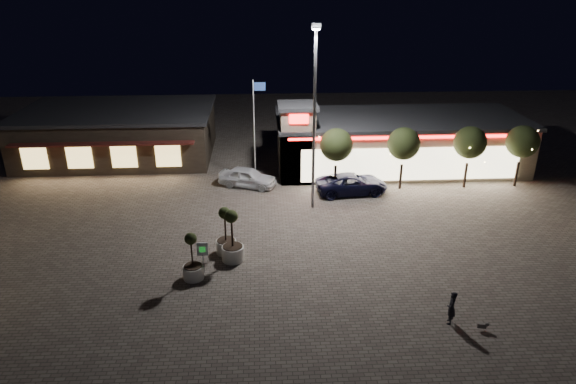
{
  "coord_description": "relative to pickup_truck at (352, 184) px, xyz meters",
  "views": [
    {
      "loc": [
        -1.57,
        -24.6,
        15.14
      ],
      "look_at": [
        0.16,
        6.0,
        2.04
      ],
      "focal_mm": 32.0,
      "sensor_mm": 36.0,
      "label": 1
    }
  ],
  "objects": [
    {
      "name": "valet_sign",
      "position": [
        -9.97,
        -10.51,
        0.54
      ],
      "size": [
        0.6,
        0.08,
        1.82
      ],
      "color": "gray",
      "rests_on": "ground"
    },
    {
      "name": "ground",
      "position": [
        -5.16,
        -10.34,
        -0.74
      ],
      "size": [
        90.0,
        90.0,
        0.0
      ],
      "primitive_type": "plane",
      "color": "#665C52",
      "rests_on": "ground"
    },
    {
      "name": "pedestrian",
      "position": [
        1.97,
        -15.64,
        0.1
      ],
      "size": [
        0.58,
        0.71,
        1.67
      ],
      "primitive_type": "imported",
      "rotation": [
        0.0,
        0.0,
        -1.9
      ],
      "color": "black",
      "rests_on": "ground"
    },
    {
      "name": "planter_left",
      "position": [
        -8.42,
        -9.28,
        0.23
      ],
      "size": [
        1.27,
        1.27,
        3.13
      ],
      "color": "silver",
      "rests_on": "ground"
    },
    {
      "name": "string_tree_b",
      "position": [
        3.84,
        0.66,
        2.82
      ],
      "size": [
        2.42,
        2.42,
        4.79
      ],
      "color": "#332319",
      "rests_on": "ground"
    },
    {
      "name": "retail_building",
      "position": [
        4.35,
        5.47,
        1.47
      ],
      "size": [
        20.4,
        8.4,
        6.1
      ],
      "color": "tan",
      "rests_on": "ground"
    },
    {
      "name": "planter_mid",
      "position": [
        -10.46,
        -11.1,
        0.11
      ],
      "size": [
        1.11,
        1.11,
        2.73
      ],
      "color": "silver",
      "rests_on": "ground"
    },
    {
      "name": "string_tree_c",
      "position": [
        8.84,
        0.66,
        2.82
      ],
      "size": [
        2.42,
        2.42,
        4.79
      ],
      "color": "#332319",
      "rests_on": "ground"
    },
    {
      "name": "string_tree_a",
      "position": [
        -1.16,
        0.66,
        2.82
      ],
      "size": [
        2.42,
        2.42,
        4.79
      ],
      "color": "#332319",
      "rests_on": "ground"
    },
    {
      "name": "planter_right",
      "position": [
        -8.85,
        -8.43,
        0.17
      ],
      "size": [
        1.19,
        1.19,
        2.93
      ],
      "color": "silver",
      "rests_on": "ground"
    },
    {
      "name": "flagpole",
      "position": [
        -7.06,
        2.66,
        4.01
      ],
      "size": [
        0.95,
        0.1,
        8.0
      ],
      "color": "white",
      "rests_on": "ground"
    },
    {
      "name": "restaurant_building",
      "position": [
        -19.16,
        9.63,
        1.42
      ],
      "size": [
        16.4,
        11.0,
        4.3
      ],
      "color": "#382D23",
      "rests_on": "ground"
    },
    {
      "name": "string_tree_d",
      "position": [
        12.84,
        0.66,
        2.82
      ],
      "size": [
        2.42,
        2.42,
        4.79
      ],
      "color": "#332319",
      "rests_on": "ground"
    },
    {
      "name": "floodlight_pole",
      "position": [
        -3.16,
        -2.34,
        6.28
      ],
      "size": [
        0.6,
        0.4,
        12.38
      ],
      "color": "gray",
      "rests_on": "ground"
    },
    {
      "name": "white_sedan",
      "position": [
        -7.76,
        1.73,
        0.02
      ],
      "size": [
        4.77,
        3.17,
        1.51
      ],
      "primitive_type": "imported",
      "rotation": [
        0.0,
        0.0,
        1.22
      ],
      "color": "white",
      "rests_on": "ground"
    },
    {
      "name": "pickup_truck",
      "position": [
        0.0,
        0.0,
        0.0
      ],
      "size": [
        5.53,
        2.98,
        1.48
      ],
      "primitive_type": "imported",
      "rotation": [
        0.0,
        0.0,
        1.67
      ],
      "color": "black",
      "rests_on": "ground"
    },
    {
      "name": "dog",
      "position": [
        3.32,
        -16.27,
        -0.45
      ],
      "size": [
        0.54,
        0.26,
        0.29
      ],
      "color": "#59514C",
      "rests_on": "ground"
    }
  ]
}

